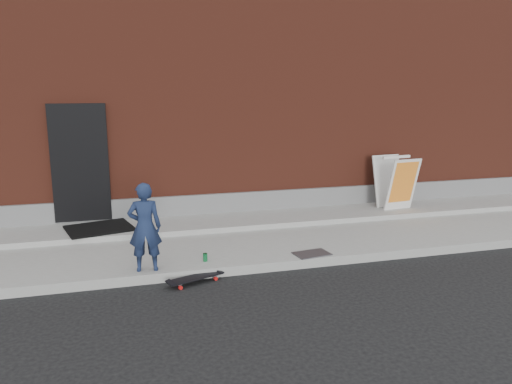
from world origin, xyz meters
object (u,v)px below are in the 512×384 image
object	(u,v)px
pizza_sign	(396,182)
soda_can	(205,257)
child	(145,227)
skateboard	(195,278)

from	to	relation	value
pizza_sign	soda_can	size ratio (longest dim) A/B	8.89
soda_can	child	bearing A→B (deg)	-170.45
skateboard	soda_can	xyz separation A→B (m)	(0.23, 0.47, 0.14)
skateboard	pizza_sign	bearing A→B (deg)	27.46
child	soda_can	distance (m)	1.10
child	skateboard	xyz separation A→B (m)	(0.67, -0.32, -0.74)
child	skateboard	bearing A→B (deg)	158.68
child	pizza_sign	xyz separation A→B (m)	(5.40, 2.14, 0.01)
child	skateboard	distance (m)	1.05
child	skateboard	size ratio (longest dim) A/B	1.53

